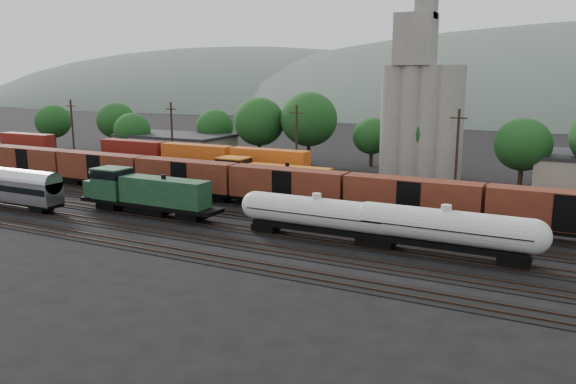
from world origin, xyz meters
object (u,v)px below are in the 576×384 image
at_px(orange_locomotive, 265,178).
at_px(grain_silo, 420,108).
at_px(tank_car_a, 317,214).
at_px(green_locomotive, 142,192).

relative_size(orange_locomotive, grain_silo, 0.69).
distance_m(tank_car_a, orange_locomotive, 20.84).
height_order(tank_car_a, orange_locomotive, orange_locomotive).
relative_size(green_locomotive, tank_car_a, 1.12).
bearing_deg(tank_car_a, orange_locomotive, 133.96).
bearing_deg(orange_locomotive, grain_silo, 61.62).
bearing_deg(tank_car_a, green_locomotive, 180.00).
bearing_deg(tank_car_a, grain_silo, 90.58).
xyz_separation_m(orange_locomotive, grain_silo, (14.05, 26.00, 8.44)).
height_order(green_locomotive, tank_car_a, green_locomotive).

